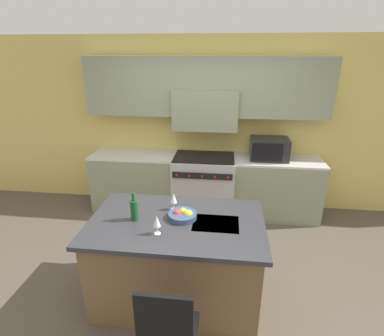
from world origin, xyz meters
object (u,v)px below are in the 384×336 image
at_px(microwave, 269,149).
at_px(island_chair, 168,332).
at_px(wine_bottle, 134,210).
at_px(wine_glass_far, 174,198).
at_px(wine_glass_near, 157,222).
at_px(range_stove, 204,185).
at_px(fruit_bowl, 183,215).

xyz_separation_m(microwave, island_chair, (-1.01, -2.80, -0.55)).
height_order(wine_bottle, wine_glass_far, wine_bottle).
xyz_separation_m(island_chair, wine_glass_near, (-0.22, 0.69, 0.50)).
xyz_separation_m(range_stove, microwave, (0.97, 0.02, 0.63)).
bearing_deg(wine_glass_near, island_chair, -72.44).
bearing_deg(wine_bottle, range_stove, 74.24).
relative_size(microwave, wine_bottle, 1.90).
distance_m(microwave, wine_bottle, 2.42).
height_order(island_chair, wine_bottle, wine_bottle).
bearing_deg(range_stove, wine_bottle, -105.76).
xyz_separation_m(wine_glass_far, fruit_bowl, (0.12, -0.16, -0.09)).
relative_size(wine_bottle, fruit_bowl, 1.04).
bearing_deg(wine_bottle, wine_glass_near, -38.16).
distance_m(island_chair, wine_glass_near, 0.88).
relative_size(wine_bottle, wine_glass_near, 1.57).
distance_m(microwave, wine_glass_far, 2.02).
xyz_separation_m(microwave, wine_glass_near, (-1.23, -2.11, -0.05)).
bearing_deg(microwave, wine_glass_near, -120.12).
xyz_separation_m(wine_glass_near, fruit_bowl, (0.19, 0.30, -0.09)).
bearing_deg(microwave, range_stove, -178.90).
relative_size(wine_glass_far, fruit_bowl, 0.66).
relative_size(island_chair, wine_glass_far, 5.32).
height_order(range_stove, island_chair, island_chair).
distance_m(island_chair, wine_glass_far, 1.26).
bearing_deg(fruit_bowl, wine_bottle, -169.20).
xyz_separation_m(microwave, wine_bottle, (-1.50, -1.90, -0.07)).
bearing_deg(range_stove, wine_glass_near, -97.00).
distance_m(range_stove, wine_glass_far, 1.74).
relative_size(range_stove, microwave, 1.72).
height_order(wine_bottle, fruit_bowl, wine_bottle).
distance_m(wine_bottle, wine_glass_far, 0.42).
relative_size(island_chair, wine_glass_near, 5.32).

